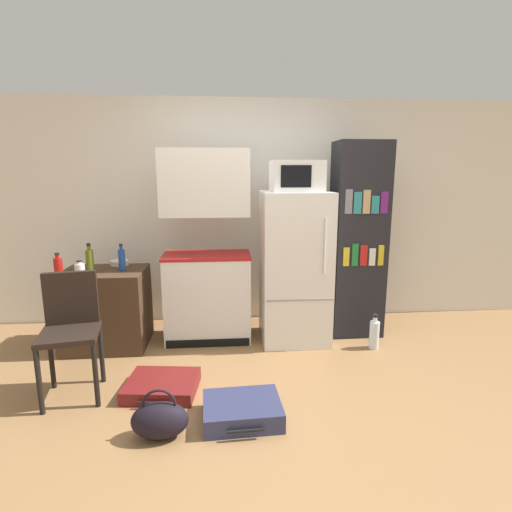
% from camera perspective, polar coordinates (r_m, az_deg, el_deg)
% --- Properties ---
extents(ground_plane, '(24.00, 24.00, 0.00)m').
position_cam_1_polar(ground_plane, '(2.99, 2.11, -21.63)').
color(ground_plane, olive).
extents(wall_back, '(6.40, 0.10, 2.44)m').
position_cam_1_polar(wall_back, '(4.53, 1.77, 6.27)').
color(wall_back, white).
rests_on(wall_back, ground_plane).
extents(side_table, '(0.76, 0.62, 0.75)m').
position_cam_1_polar(side_table, '(4.14, -20.57, -6.95)').
color(side_table, '#422D1E').
rests_on(side_table, ground_plane).
extents(kitchen_hutch, '(0.85, 0.47, 1.87)m').
position_cam_1_polar(kitchen_hutch, '(3.94, -7.05, 0.09)').
color(kitchen_hutch, white).
rests_on(kitchen_hutch, ground_plane).
extents(refrigerator, '(0.65, 0.63, 1.48)m').
position_cam_1_polar(refrigerator, '(3.94, 5.54, -1.64)').
color(refrigerator, white).
rests_on(refrigerator, ground_plane).
extents(microwave, '(0.47, 0.44, 0.29)m').
position_cam_1_polar(microwave, '(3.84, 5.79, 11.27)').
color(microwave, silver).
rests_on(microwave, refrigerator).
extents(bookshelf, '(0.51, 0.39, 1.96)m').
position_cam_1_polar(bookshelf, '(4.17, 14.33, 2.14)').
color(bookshelf, black).
rests_on(bookshelf, ground_plane).
extents(bottle_ketchup_red, '(0.07, 0.07, 0.22)m').
position_cam_1_polar(bottle_ketchup_red, '(3.92, -26.41, -1.38)').
color(bottle_ketchup_red, '#AD1914').
rests_on(bottle_ketchup_red, side_table).
extents(bottle_milk_white, '(0.09, 0.09, 0.15)m').
position_cam_1_polar(bottle_milk_white, '(3.85, -23.86, -1.82)').
color(bottle_milk_white, white).
rests_on(bottle_milk_white, side_table).
extents(bottle_olive_oil, '(0.07, 0.07, 0.27)m').
position_cam_1_polar(bottle_olive_oil, '(3.95, -22.65, -0.60)').
color(bottle_olive_oil, '#566619').
rests_on(bottle_olive_oil, side_table).
extents(bottle_blue_soda, '(0.06, 0.06, 0.26)m').
position_cam_1_polar(bottle_blue_soda, '(3.94, -18.62, -0.45)').
color(bottle_blue_soda, '#1E47A3').
rests_on(bottle_blue_soda, side_table).
extents(bowl, '(0.17, 0.17, 0.05)m').
position_cam_1_polar(bowl, '(4.20, -18.92, -0.92)').
color(bowl, silver).
rests_on(bowl, side_table).
extents(chair, '(0.46, 0.47, 0.92)m').
position_cam_1_polar(chair, '(3.31, -24.96, -8.52)').
color(chair, black).
rests_on(chair, ground_plane).
extents(suitcase_large_flat, '(0.57, 0.51, 0.10)m').
position_cam_1_polar(suitcase_large_flat, '(3.29, -13.27, -17.58)').
color(suitcase_large_flat, maroon).
rests_on(suitcase_large_flat, ground_plane).
extents(suitcase_small_flat, '(0.54, 0.45, 0.13)m').
position_cam_1_polar(suitcase_small_flat, '(2.90, -2.00, -21.20)').
color(suitcase_small_flat, navy).
rests_on(suitcase_small_flat, ground_plane).
extents(handbag, '(0.36, 0.20, 0.33)m').
position_cam_1_polar(handbag, '(2.77, -13.58, -21.80)').
color(handbag, black).
rests_on(handbag, ground_plane).
extents(water_bottle_front, '(0.09, 0.09, 0.34)m').
position_cam_1_polar(water_bottle_front, '(4.04, 16.54, -10.64)').
color(water_bottle_front, silver).
rests_on(water_bottle_front, ground_plane).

